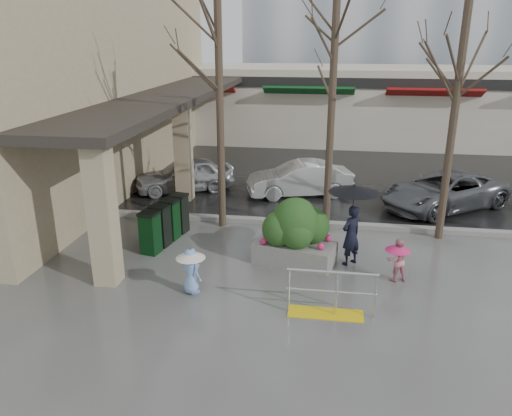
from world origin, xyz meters
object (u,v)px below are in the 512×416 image
(handrail, at_px, (329,299))
(child_blue, at_px, (191,266))
(woman, at_px, (352,215))
(car_a, at_px, (185,175))
(car_c, at_px, (444,191))
(tree_midwest, at_px, (334,51))
(news_boxes, at_px, (165,222))
(planter, at_px, (296,232))
(child_pink, at_px, (397,257))
(tree_mideast, at_px, (460,67))
(car_b, at_px, (300,179))
(tree_west, at_px, (219,56))

(handrail, bearing_deg, child_blue, 171.18)
(child_blue, bearing_deg, woman, -113.20)
(car_a, relative_size, car_c, 0.82)
(tree_midwest, bearing_deg, woman, -73.37)
(handrail, relative_size, news_boxes, 0.88)
(planter, height_order, car_c, planter)
(child_pink, bearing_deg, tree_midwest, -77.36)
(woman, xyz_separation_m, child_pink, (1.08, -0.76, -0.74))
(child_blue, xyz_separation_m, planter, (2.23, 1.97, 0.18))
(tree_mideast, bearing_deg, child_pink, -117.84)
(planter, distance_m, car_c, 6.90)
(woman, height_order, planter, woman)
(news_boxes, bearing_deg, car_b, 65.92)
(car_b, bearing_deg, tree_midwest, -0.65)
(handrail, bearing_deg, woman, 79.18)
(tree_mideast, distance_m, planter, 6.16)
(car_b, height_order, car_c, same)
(child_blue, bearing_deg, car_a, -35.86)
(handrail, distance_m, child_blue, 3.19)
(child_pink, distance_m, news_boxes, 6.43)
(child_pink, distance_m, planter, 2.58)
(tree_west, relative_size, car_b, 1.78)
(planter, distance_m, news_boxes, 3.87)
(car_a, bearing_deg, tree_midwest, 32.24)
(planter, bearing_deg, child_pink, -13.82)
(woman, bearing_deg, planter, -37.40)
(tree_midwest, xyz_separation_m, woman, (0.66, -2.20, -3.88))
(handrail, relative_size, tree_west, 0.28)
(child_pink, bearing_deg, handrail, 31.59)
(tree_west, bearing_deg, child_pink, -30.89)
(tree_midwest, distance_m, child_blue, 6.95)
(woman, xyz_separation_m, child_blue, (-3.64, -2.11, -0.69))
(woman, bearing_deg, car_b, -116.46)
(woman, height_order, news_boxes, woman)
(news_boxes, relative_size, car_b, 0.57)
(news_boxes, bearing_deg, car_a, 111.01)
(tree_west, bearing_deg, car_a, 123.06)
(tree_midwest, bearing_deg, car_b, 106.71)
(car_c, bearing_deg, tree_west, -103.90)
(news_boxes, bearing_deg, car_c, 37.56)
(child_blue, relative_size, planter, 0.50)
(handrail, xyz_separation_m, tree_mideast, (3.14, 4.80, 4.48))
(child_pink, bearing_deg, news_boxes, -30.83)
(tree_mideast, bearing_deg, car_c, 77.37)
(child_pink, relative_size, car_b, 0.28)
(car_a, distance_m, car_c, 9.34)
(woman, bearing_deg, tree_midwest, -116.51)
(car_a, bearing_deg, planter, 13.40)
(child_blue, xyz_separation_m, news_boxes, (-1.55, 2.80, -0.08))
(handrail, height_order, car_c, car_c)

